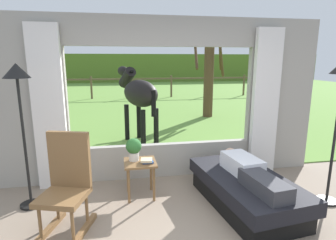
{
  "coord_description": "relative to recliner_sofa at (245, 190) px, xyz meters",
  "views": [
    {
      "loc": [
        -0.69,
        -2.04,
        1.9
      ],
      "look_at": [
        0.0,
        1.8,
        1.05
      ],
      "focal_mm": 29.5,
      "sensor_mm": 36.0,
      "label": 1
    }
  ],
  "objects": [
    {
      "name": "distant_hill_ridge",
      "position": [
        -0.91,
        21.92,
        0.98
      ],
      "size": [
        36.0,
        2.0,
        2.4
      ],
      "primitive_type": "cube",
      "color": "#547128",
      "rests_on": "ground_plane"
    },
    {
      "name": "side_table",
      "position": [
        -1.34,
        0.51,
        0.21
      ],
      "size": [
        0.44,
        0.44,
        0.52
      ],
      "color": "brown",
      "rests_on": "ground_plane"
    },
    {
      "name": "horse",
      "position": [
        -1.15,
        3.13,
        0.94
      ],
      "size": [
        1.03,
        1.79,
        1.73
      ],
      "rotation": [
        0.0,
        0.0,
        0.39
      ],
      "color": "black",
      "rests_on": "outdoor_pasture_lawn"
    },
    {
      "name": "rocking_chair",
      "position": [
        -2.21,
        -0.1,
        0.33
      ],
      "size": [
        0.64,
        0.79,
        1.12
      ],
      "rotation": [
        0.0,
        0.0,
        -0.3
      ],
      "color": "brown",
      "rests_on": "ground_plane"
    },
    {
      "name": "pasture_fence_line",
      "position": [
        -0.91,
        10.9,
        0.53
      ],
      "size": [
        16.1,
        0.1,
        1.1
      ],
      "color": "brown",
      "rests_on": "outdoor_pasture_lawn"
    },
    {
      "name": "recliner_sofa",
      "position": [
        0.0,
        0.0,
        0.0
      ],
      "size": [
        1.11,
        1.8,
        0.42
      ],
      "rotation": [
        0.0,
        0.0,
        0.13
      ],
      "color": "black",
      "rests_on": "ground_plane"
    },
    {
      "name": "reclining_person",
      "position": [
        -0.0,
        -0.05,
        0.3
      ],
      "size": [
        0.41,
        1.44,
        0.22
      ],
      "rotation": [
        0.0,
        0.0,
        0.13
      ],
      "color": "silver",
      "rests_on": "recliner_sofa"
    },
    {
      "name": "curtain_panel_right",
      "position": [
        0.78,
        1.04,
        0.98
      ],
      "size": [
        0.44,
        0.1,
        2.4
      ],
      "primitive_type": "cube",
      "color": "silver",
      "rests_on": "ground_plane"
    },
    {
      "name": "floor_lamp_left",
      "position": [
        -2.8,
        0.51,
        1.29
      ],
      "size": [
        0.32,
        0.32,
        1.87
      ],
      "color": "black",
      "rests_on": "ground_plane"
    },
    {
      "name": "outdoor_pasture_lawn",
      "position": [
        -0.91,
        12.08,
        -0.21
      ],
      "size": [
        36.0,
        21.68,
        0.02
      ],
      "primitive_type": "cube",
      "color": "olive",
      "rests_on": "ground_plane"
    },
    {
      "name": "pasture_tree",
      "position": [
        1.36,
        5.7,
        1.05
      ],
      "size": [
        1.14,
        1.12,
        2.54
      ],
      "color": "#4C3823",
      "rests_on": "outdoor_pasture_lawn"
    },
    {
      "name": "potted_plant",
      "position": [
        -1.42,
        0.57,
        0.48
      ],
      "size": [
        0.22,
        0.22,
        0.32
      ],
      "color": "silver",
      "rests_on": "side_table"
    },
    {
      "name": "curtain_panel_left",
      "position": [
        -2.6,
        1.04,
        0.98
      ],
      "size": [
        0.44,
        0.1,
        2.4
      ],
      "primitive_type": "cube",
      "color": "silver",
      "rests_on": "ground_plane"
    },
    {
      "name": "back_wall_with_window",
      "position": [
        -0.91,
        1.18,
        1.03
      ],
      "size": [
        5.2,
        0.12,
        2.55
      ],
      "color": "#9E998E",
      "rests_on": "ground_plane"
    },
    {
      "name": "book_stack",
      "position": [
        -1.25,
        0.45,
        0.33
      ],
      "size": [
        0.18,
        0.17,
        0.06
      ],
      "color": "#23478C",
      "rests_on": "side_table"
    }
  ]
}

